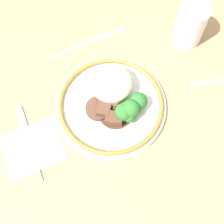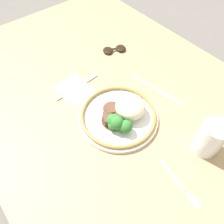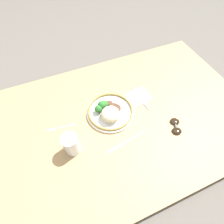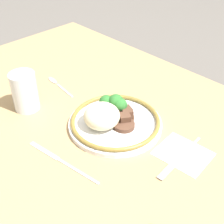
{
  "view_description": "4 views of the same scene",
  "coord_description": "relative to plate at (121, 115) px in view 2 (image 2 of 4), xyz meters",
  "views": [
    {
      "loc": [
        -0.06,
        -0.34,
        0.74
      ],
      "look_at": [
        0.03,
        -0.08,
        0.08
      ],
      "focal_mm": 50.0,
      "sensor_mm": 36.0,
      "label": 1
    },
    {
      "loc": [
        0.35,
        -0.33,
        0.65
      ],
      "look_at": [
        0.01,
        -0.06,
        0.08
      ],
      "focal_mm": 35.0,
      "sensor_mm": 36.0,
      "label": 2
    },
    {
      "loc": [
        0.24,
        0.47,
        0.86
      ],
      "look_at": [
        0.03,
        -0.03,
        0.09
      ],
      "focal_mm": 28.0,
      "sensor_mm": 36.0,
      "label": 3
    },
    {
      "loc": [
        -0.46,
        0.44,
        0.61
      ],
      "look_at": [
        0.05,
        -0.05,
        0.09
      ],
      "focal_mm": 50.0,
      "sensor_mm": 36.0,
      "label": 4
    }
  ],
  "objects": [
    {
      "name": "ground_plane",
      "position": [
        -0.04,
        0.05,
        -0.07
      ],
      "size": [
        8.0,
        8.0,
        0.0
      ],
      "primitive_type": "plane",
      "color": "#5B5651"
    },
    {
      "name": "knife",
      "position": [
        -0.01,
        0.19,
        -0.02
      ],
      "size": [
        0.23,
        0.04,
        0.0
      ],
      "rotation": [
        0.0,
        0.0,
        0.15
      ],
      "color": "#B7B7BC",
      "rests_on": "dining_table"
    },
    {
      "name": "fork",
      "position": [
        -0.21,
        -0.01,
        -0.02
      ],
      "size": [
        0.03,
        0.19,
        0.0
      ],
      "rotation": [
        0.0,
        0.0,
        1.65
      ],
      "color": "#B7B7BC",
      "rests_on": "napkin"
    },
    {
      "name": "napkin",
      "position": [
        -0.21,
        -0.05,
        -0.02
      ],
      "size": [
        0.14,
        0.12,
        0.0
      ],
      "color": "white",
      "rests_on": "dining_table"
    },
    {
      "name": "spoon",
      "position": [
        0.3,
        -0.02,
        -0.02
      ],
      "size": [
        0.16,
        0.03,
        0.01
      ],
      "rotation": [
        0.0,
        0.0,
        -0.12
      ],
      "color": "#B7B7BC",
      "rests_on": "dining_table"
    },
    {
      "name": "juice_glass",
      "position": [
        0.24,
        0.13,
        0.03
      ],
      "size": [
        0.08,
        0.08,
        0.12
      ],
      "color": "orange",
      "rests_on": "dining_table"
    },
    {
      "name": "dining_table",
      "position": [
        -0.04,
        0.05,
        -0.05
      ],
      "size": [
        1.5,
        0.94,
        0.05
      ],
      "color": "tan",
      "rests_on": "ground"
    },
    {
      "name": "sunglasses",
      "position": [
        -0.29,
        0.21,
        -0.02
      ],
      "size": [
        0.09,
        0.11,
        0.02
      ],
      "rotation": [
        0.0,
        0.0,
        -0.42
      ],
      "color": "black",
      "rests_on": "dining_table"
    },
    {
      "name": "plate",
      "position": [
        0.0,
        0.0,
        0.0
      ],
      "size": [
        0.26,
        0.26,
        0.08
      ],
      "color": "white",
      "rests_on": "dining_table"
    }
  ]
}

